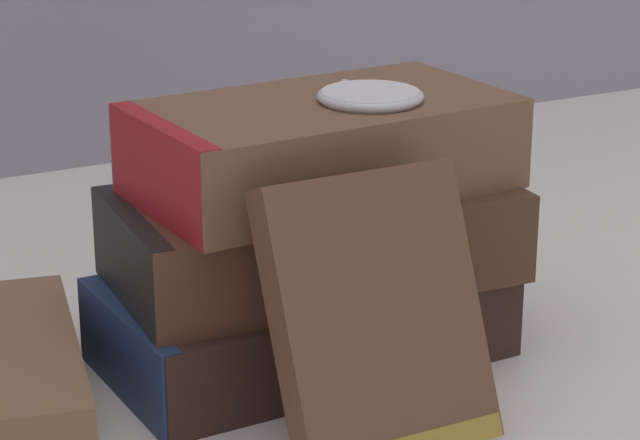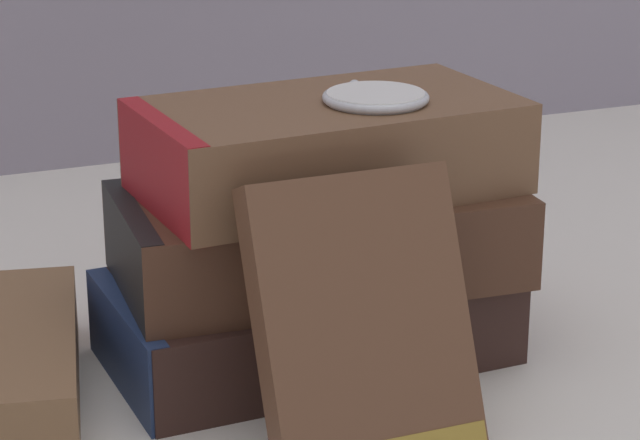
# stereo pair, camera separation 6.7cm
# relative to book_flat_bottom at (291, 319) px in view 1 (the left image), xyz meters

# --- Properties ---
(ground_plane) EXTENTS (3.00, 3.00, 0.00)m
(ground_plane) POSITION_rel_book_flat_bottom_xyz_m (0.01, -0.06, -0.03)
(ground_plane) COLOR silver
(book_flat_bottom) EXTENTS (0.23, 0.13, 0.05)m
(book_flat_bottom) POSITION_rel_book_flat_bottom_xyz_m (0.00, 0.00, 0.00)
(book_flat_bottom) COLOR #331E19
(book_flat_bottom) RESTS_ON ground_plane
(book_flat_middle) EXTENTS (0.23, 0.13, 0.05)m
(book_flat_middle) POSITION_rel_book_flat_bottom_xyz_m (0.01, -0.00, 0.05)
(book_flat_middle) COLOR #4C2D1E
(book_flat_middle) RESTS_ON book_flat_bottom
(book_flat_top) EXTENTS (0.21, 0.13, 0.05)m
(book_flat_top) POSITION_rel_book_flat_bottom_xyz_m (0.01, -0.00, 0.10)
(book_flat_top) COLOR brown
(book_flat_top) RESTS_ON book_flat_middle
(book_leaning_front) EXTENTS (0.11, 0.08, 0.14)m
(book_leaning_front) POSITION_rel_book_flat_bottom_xyz_m (-0.01, -0.11, 0.04)
(book_leaning_front) COLOR brown
(book_leaning_front) RESTS_ON ground_plane
(pocket_watch) EXTENTS (0.06, 0.06, 0.01)m
(pocket_watch) POSITION_rel_book_flat_bottom_xyz_m (0.04, -0.01, 0.13)
(pocket_watch) COLOR white
(pocket_watch) RESTS_ON book_flat_top
(reading_glasses) EXTENTS (0.10, 0.06, 0.00)m
(reading_glasses) POSITION_rel_book_flat_bottom_xyz_m (-0.03, 0.10, -0.02)
(reading_glasses) COLOR #ADADB2
(reading_glasses) RESTS_ON ground_plane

